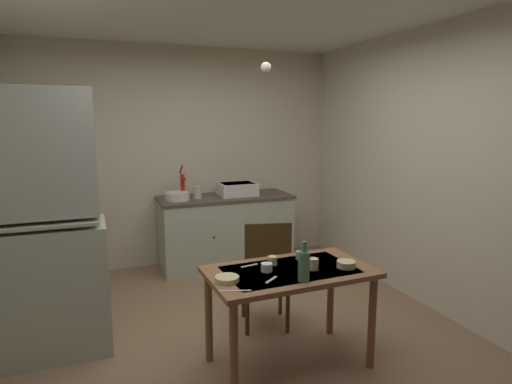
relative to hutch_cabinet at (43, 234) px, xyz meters
name	(u,v)px	position (x,y,z in m)	size (l,w,h in m)	color
ground_plane	(245,345)	(1.42, -0.46, -0.93)	(5.36, 5.36, 0.00)	#8E6F53
wall_back	(184,157)	(1.42, 1.77, 0.37)	(3.84, 0.10, 2.61)	beige
wall_right	(445,171)	(3.34, -0.46, 0.37)	(0.10, 4.46, 2.61)	beige
hutch_cabinet	(43,234)	(0.00, 0.00, 0.00)	(0.87, 0.52, 2.00)	#AFBAA2
counter_cabinet	(226,231)	(1.83, 1.40, -0.50)	(1.58, 0.64, 0.86)	#AFBAA2
sink_basin	(237,189)	(1.98, 1.40, 0.00)	(0.44, 0.34, 0.15)	silver
hand_pump	(183,184)	(1.33, 1.45, 0.10)	(0.05, 0.27, 0.39)	#B21E19
mixing_bowl_counter	(177,196)	(1.25, 1.35, -0.03)	(0.28, 0.28, 0.09)	white
stoneware_crock	(198,192)	(1.49, 1.38, 0.00)	(0.10, 0.10, 0.14)	beige
dining_table	(290,283)	(1.63, -0.81, -0.31)	(1.19, 0.70, 0.72)	brown
chair_far_side	(266,272)	(1.68, -0.25, -0.43)	(0.48, 0.48, 0.95)	#4B371A
serving_bowl_wide	(227,279)	(1.15, -0.86, -0.19)	(0.16, 0.16, 0.03)	beige
soup_bowl_small	(346,264)	(2.03, -0.92, -0.19)	(0.13, 0.13, 0.05)	beige
mug_tall	(272,261)	(1.55, -0.68, -0.18)	(0.07, 0.07, 0.06)	beige
teacup_mint	(267,267)	(1.46, -0.79, -0.18)	(0.08, 0.08, 0.06)	white
teacup_cream	(314,264)	(1.79, -0.87, -0.17)	(0.07, 0.07, 0.08)	beige
mug_dark	(300,255)	(1.80, -0.64, -0.18)	(0.06, 0.06, 0.06)	#9EB2C6
glass_bottle	(304,265)	(1.62, -1.04, -0.10)	(0.08, 0.08, 0.27)	#4C7F56
table_knife	(235,291)	(1.15, -1.04, -0.21)	(0.20, 0.02, 0.01)	silver
teaspoon_near_bowl	(249,266)	(1.39, -0.64, -0.21)	(0.14, 0.02, 0.01)	beige
teaspoon_by_cup	(271,280)	(1.43, -0.95, -0.21)	(0.14, 0.02, 0.01)	beige
pendant_bulb	(266,67)	(1.66, -0.27, 1.23)	(0.08, 0.08, 0.08)	#F9EFCC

